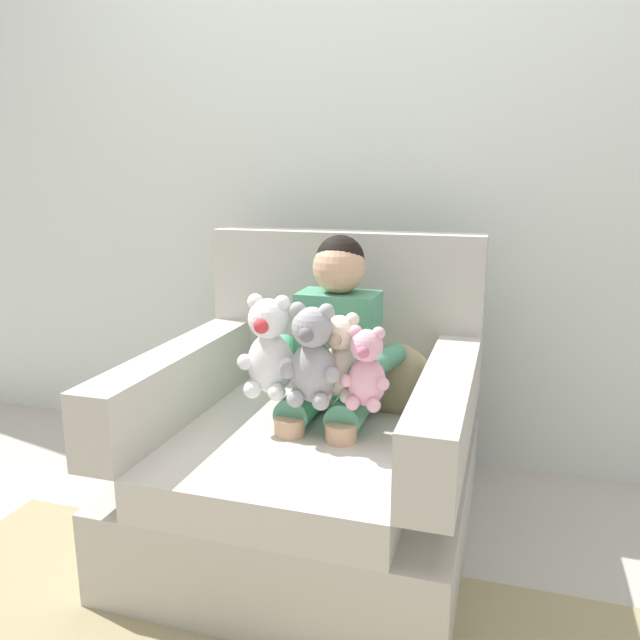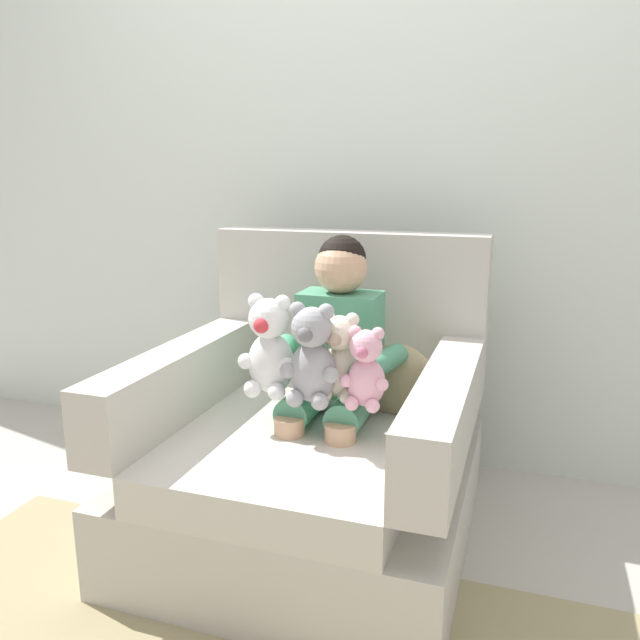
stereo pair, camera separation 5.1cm
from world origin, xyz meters
TOP-DOWN VIEW (x-y plane):
  - ground_plane at (0.00, 0.00)m, footprint 8.00×8.00m
  - back_wall at (0.00, 0.79)m, footprint 6.00×0.10m
  - armchair at (0.00, 0.05)m, footprint 1.00×1.03m
  - seated_child at (0.05, 0.09)m, footprint 0.45×0.39m
  - plush_white at (-0.10, -0.06)m, footprint 0.19×0.15m
  - plush_cream at (0.11, -0.04)m, footprint 0.16×0.13m
  - plush_pink at (0.20, -0.08)m, footprint 0.14×0.12m
  - plush_grey at (0.05, -0.10)m, footprint 0.18×0.15m
  - throw_pillow at (0.24, 0.19)m, footprint 0.27×0.15m

SIDE VIEW (x-z plane):
  - ground_plane at x=0.00m, z-range 0.00..0.00m
  - armchair at x=0.00m, z-range -0.19..0.79m
  - throw_pillow at x=0.24m, z-range 0.38..0.64m
  - seated_child at x=0.05m, z-range 0.21..1.03m
  - plush_pink at x=0.20m, z-range 0.51..0.75m
  - plush_cream at x=0.11m, z-range 0.51..0.78m
  - plush_grey at x=0.05m, z-range 0.51..0.81m
  - plush_white at x=-0.10m, z-range 0.51..0.82m
  - back_wall at x=0.00m, z-range 0.00..2.60m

